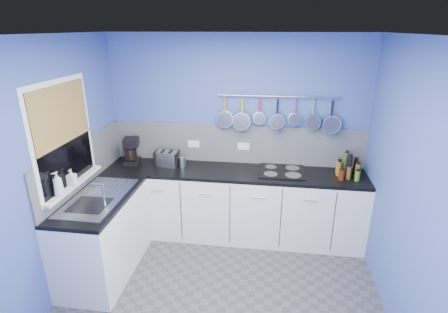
% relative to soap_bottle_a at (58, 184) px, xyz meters
% --- Properties ---
extents(floor, '(3.20, 3.00, 0.02)m').
position_rel_soap_bottle_a_xyz_m(floor, '(1.53, -0.02, -1.18)').
color(floor, '#47474C').
rests_on(floor, ground).
extents(ceiling, '(3.20, 3.00, 0.02)m').
position_rel_soap_bottle_a_xyz_m(ceiling, '(1.53, -0.02, 1.34)').
color(ceiling, white).
rests_on(ceiling, ground).
extents(wall_back, '(3.20, 0.02, 2.50)m').
position_rel_soap_bottle_a_xyz_m(wall_back, '(1.53, 1.49, 0.08)').
color(wall_back, '#3D54A6').
rests_on(wall_back, ground).
extents(wall_left, '(0.02, 3.00, 2.50)m').
position_rel_soap_bottle_a_xyz_m(wall_left, '(-0.08, -0.02, 0.08)').
color(wall_left, '#3D54A6').
rests_on(wall_left, ground).
extents(wall_right, '(0.02, 3.00, 2.50)m').
position_rel_soap_bottle_a_xyz_m(wall_right, '(3.14, -0.02, 0.08)').
color(wall_right, '#3D54A6').
rests_on(wall_right, ground).
extents(backsplash_back, '(3.20, 0.02, 0.50)m').
position_rel_soap_bottle_a_xyz_m(backsplash_back, '(1.53, 1.47, -0.02)').
color(backsplash_back, gray).
rests_on(backsplash_back, wall_back).
extents(backsplash_left, '(0.02, 1.80, 0.50)m').
position_rel_soap_bottle_a_xyz_m(backsplash_left, '(-0.06, 0.58, -0.02)').
color(backsplash_left, gray).
rests_on(backsplash_left, wall_left).
extents(cabinet_run_back, '(3.20, 0.60, 0.86)m').
position_rel_soap_bottle_a_xyz_m(cabinet_run_back, '(1.53, 1.18, -0.74)').
color(cabinet_run_back, white).
rests_on(cabinet_run_back, ground).
extents(worktop_back, '(3.20, 0.60, 0.04)m').
position_rel_soap_bottle_a_xyz_m(worktop_back, '(1.53, 1.18, -0.29)').
color(worktop_back, black).
rests_on(worktop_back, cabinet_run_back).
extents(cabinet_run_left, '(0.60, 1.20, 0.86)m').
position_rel_soap_bottle_a_xyz_m(cabinet_run_left, '(0.23, 0.28, -0.74)').
color(cabinet_run_left, white).
rests_on(cabinet_run_left, ground).
extents(worktop_left, '(0.60, 1.20, 0.04)m').
position_rel_soap_bottle_a_xyz_m(worktop_left, '(0.23, 0.28, -0.29)').
color(worktop_left, black).
rests_on(worktop_left, cabinet_run_left).
extents(window_frame, '(0.01, 1.00, 1.10)m').
position_rel_soap_bottle_a_xyz_m(window_frame, '(-0.05, 0.28, 0.38)').
color(window_frame, white).
rests_on(window_frame, wall_left).
extents(window_glass, '(0.01, 0.90, 1.00)m').
position_rel_soap_bottle_a_xyz_m(window_glass, '(-0.04, 0.28, 0.38)').
color(window_glass, black).
rests_on(window_glass, wall_left).
extents(bamboo_blind, '(0.01, 0.90, 0.55)m').
position_rel_soap_bottle_a_xyz_m(bamboo_blind, '(-0.03, 0.28, 0.61)').
color(bamboo_blind, '#95794C').
rests_on(bamboo_blind, wall_left).
extents(window_sill, '(0.10, 0.98, 0.03)m').
position_rel_soap_bottle_a_xyz_m(window_sill, '(-0.02, 0.28, -0.13)').
color(window_sill, white).
rests_on(window_sill, wall_left).
extents(sink_unit, '(0.50, 0.95, 0.01)m').
position_rel_soap_bottle_a_xyz_m(sink_unit, '(0.23, 0.28, -0.27)').
color(sink_unit, silver).
rests_on(sink_unit, worktop_left).
extents(mixer_tap, '(0.12, 0.08, 0.26)m').
position_rel_soap_bottle_a_xyz_m(mixer_tap, '(0.39, 0.10, -0.14)').
color(mixer_tap, silver).
rests_on(mixer_tap, worktop_left).
extents(socket_left, '(0.15, 0.01, 0.09)m').
position_rel_soap_bottle_a_xyz_m(socket_left, '(0.98, 1.45, -0.04)').
color(socket_left, white).
rests_on(socket_left, backsplash_back).
extents(socket_right, '(0.15, 0.01, 0.09)m').
position_rel_soap_bottle_a_xyz_m(socket_right, '(1.63, 1.45, -0.04)').
color(socket_right, white).
rests_on(socket_right, backsplash_back).
extents(pot_rail, '(1.45, 0.02, 0.02)m').
position_rel_soap_bottle_a_xyz_m(pot_rail, '(2.03, 1.43, 0.61)').
color(pot_rail, silver).
rests_on(pot_rail, wall_back).
extents(soap_bottle_a, '(0.12, 0.12, 0.24)m').
position_rel_soap_bottle_a_xyz_m(soap_bottle_a, '(0.00, 0.00, 0.00)').
color(soap_bottle_a, white).
rests_on(soap_bottle_a, window_sill).
extents(soap_bottle_b, '(0.08, 0.08, 0.17)m').
position_rel_soap_bottle_a_xyz_m(soap_bottle_b, '(0.00, 0.23, -0.03)').
color(soap_bottle_b, white).
rests_on(soap_bottle_b, window_sill).
extents(paper_towel, '(0.15, 0.15, 0.30)m').
position_rel_soap_bottle_a_xyz_m(paper_towel, '(0.20, 1.26, -0.12)').
color(paper_towel, white).
rests_on(paper_towel, worktop_back).
extents(coffee_maker, '(0.23, 0.25, 0.34)m').
position_rel_soap_bottle_a_xyz_m(coffee_maker, '(0.22, 1.22, -0.10)').
color(coffee_maker, black).
rests_on(coffee_maker, worktop_back).
extents(toaster, '(0.31, 0.22, 0.18)m').
position_rel_soap_bottle_a_xyz_m(toaster, '(0.68, 1.24, -0.18)').
color(toaster, silver).
rests_on(toaster, worktop_back).
extents(canister, '(0.10, 0.10, 0.13)m').
position_rel_soap_bottle_a_xyz_m(canister, '(0.88, 1.22, -0.21)').
color(canister, silver).
rests_on(canister, worktop_back).
extents(hob, '(0.55, 0.48, 0.01)m').
position_rel_soap_bottle_a_xyz_m(hob, '(2.12, 1.23, -0.26)').
color(hob, black).
rests_on(hob, worktop_back).
extents(pan_0, '(0.21, 0.06, 0.40)m').
position_rel_soap_bottle_a_xyz_m(pan_0, '(1.40, 1.42, 0.41)').
color(pan_0, silver).
rests_on(pan_0, pot_rail).
extents(pan_1, '(0.22, 0.10, 0.41)m').
position_rel_soap_bottle_a_xyz_m(pan_1, '(1.61, 1.42, 0.40)').
color(pan_1, silver).
rests_on(pan_1, pot_rail).
extents(pan_2, '(0.15, 0.06, 0.34)m').
position_rel_soap_bottle_a_xyz_m(pan_2, '(1.82, 1.42, 0.44)').
color(pan_2, silver).
rests_on(pan_2, pot_rail).
extents(pan_3, '(0.18, 0.13, 0.37)m').
position_rel_soap_bottle_a_xyz_m(pan_3, '(2.03, 1.42, 0.42)').
color(pan_3, silver).
rests_on(pan_3, pot_rail).
extents(pan_4, '(0.16, 0.05, 0.35)m').
position_rel_soap_bottle_a_xyz_m(pan_4, '(2.24, 1.42, 0.44)').
color(pan_4, silver).
rests_on(pan_4, pot_rail).
extents(pan_5, '(0.19, 0.09, 0.38)m').
position_rel_soap_bottle_a_xyz_m(pan_5, '(2.45, 1.42, 0.42)').
color(pan_5, silver).
rests_on(pan_5, pot_rail).
extents(pan_6, '(0.21, 0.12, 0.40)m').
position_rel_soap_bottle_a_xyz_m(pan_6, '(2.67, 1.42, 0.41)').
color(pan_6, silver).
rests_on(pan_6, pot_rail).
extents(condiment_0, '(0.05, 0.05, 0.19)m').
position_rel_soap_bottle_a_xyz_m(condiment_0, '(2.98, 1.28, -0.18)').
color(condiment_0, black).
rests_on(condiment_0, worktop_back).
extents(condiment_1, '(0.06, 0.06, 0.26)m').
position_rel_soap_bottle_a_xyz_m(condiment_1, '(2.88, 1.31, -0.14)').
color(condiment_1, '#265919').
rests_on(condiment_1, worktop_back).
extents(condiment_2, '(0.07, 0.07, 0.15)m').
position_rel_soap_bottle_a_xyz_m(condiment_2, '(2.80, 1.29, -0.19)').
color(condiment_2, olive).
rests_on(condiment_2, worktop_back).
extents(condiment_3, '(0.06, 0.06, 0.16)m').
position_rel_soap_bottle_a_xyz_m(condiment_3, '(2.99, 1.19, -0.19)').
color(condiment_3, brown).
rests_on(condiment_3, worktop_back).
extents(condiment_4, '(0.07, 0.07, 0.26)m').
position_rel_soap_bottle_a_xyz_m(condiment_4, '(2.88, 1.18, -0.14)').
color(condiment_4, black).
rests_on(condiment_4, worktop_back).
extents(condiment_5, '(0.05, 0.05, 0.17)m').
position_rel_soap_bottle_a_xyz_m(condiment_5, '(2.78, 1.20, -0.18)').
color(condiment_5, '#8C5914').
rests_on(condiment_5, worktop_back).
extents(condiment_6, '(0.06, 0.06, 0.12)m').
position_rel_soap_bottle_a_xyz_m(condiment_6, '(2.97, 1.08, -0.21)').
color(condiment_6, '#3F721E').
rests_on(condiment_6, worktop_back).
extents(condiment_7, '(0.05, 0.05, 0.15)m').
position_rel_soap_bottle_a_xyz_m(condiment_7, '(2.88, 1.11, -0.19)').
color(condiment_7, brown).
rests_on(condiment_7, worktop_back).
extents(condiment_8, '(0.07, 0.07, 0.12)m').
position_rel_soap_bottle_a_xyz_m(condiment_8, '(2.80, 1.08, -0.21)').
color(condiment_8, '#4C190C').
rests_on(condiment_8, worktop_back).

